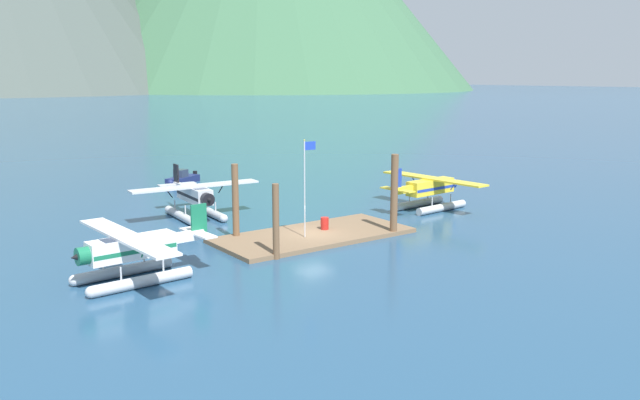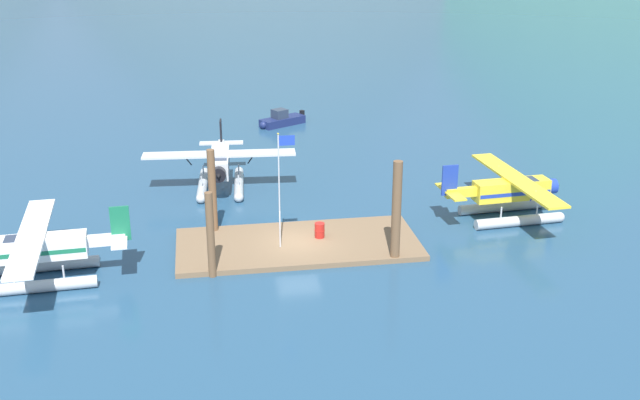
# 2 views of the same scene
# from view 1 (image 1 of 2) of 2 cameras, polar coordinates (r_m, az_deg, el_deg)

# --- Properties ---
(ground_plane) EXTENTS (1200.00, 1200.00, 0.00)m
(ground_plane) POSITION_cam_1_polar(r_m,az_deg,el_deg) (45.46, -0.60, -3.32)
(ground_plane) COLOR navy
(dock_platform) EXTENTS (13.89, 6.28, 0.30)m
(dock_platform) POSITION_cam_1_polar(r_m,az_deg,el_deg) (45.42, -0.60, -3.13)
(dock_platform) COLOR brown
(dock_platform) RESTS_ON ground
(piling_near_left) EXTENTS (0.41, 0.41, 4.73)m
(piling_near_left) POSITION_cam_1_polar(r_m,az_deg,el_deg) (39.72, -3.92, -1.93)
(piling_near_left) COLOR brown
(piling_near_left) RESTS_ON ground
(piling_near_right) EXTENTS (0.52, 0.52, 5.80)m
(piling_near_right) POSITION_cam_1_polar(r_m,az_deg,el_deg) (45.79, 6.57, 0.43)
(piling_near_right) COLOR brown
(piling_near_right) RESTS_ON ground
(piling_far_left) EXTENTS (0.46, 0.46, 5.30)m
(piling_far_left) POSITION_cam_1_polar(r_m,az_deg,el_deg) (44.63, -7.47, -0.20)
(piling_far_left) COLOR brown
(piling_far_left) RESTS_ON ground
(flagpole) EXTENTS (0.95, 0.10, 6.70)m
(flagpole) POSITION_cam_1_polar(r_m,az_deg,el_deg) (43.59, -1.24, 2.00)
(flagpole) COLOR silver
(flagpole) RESTS_ON dock_platform
(fuel_drum) EXTENTS (0.62, 0.62, 0.88)m
(fuel_drum) POSITION_cam_1_polar(r_m,az_deg,el_deg) (46.42, 0.41, -2.08)
(fuel_drum) COLOR #AD1E19
(fuel_drum) RESTS_ON dock_platform
(seaplane_silver_bow_left) EXTENTS (10.47, 7.97, 3.84)m
(seaplane_silver_bow_left) POSITION_cam_1_polar(r_m,az_deg,el_deg) (52.29, -10.99, 0.14)
(seaplane_silver_bow_left) COLOR #B7BABF
(seaplane_silver_bow_left) RESTS_ON ground
(seaplane_yellow_stbd_fwd) EXTENTS (7.97, 10.48, 3.84)m
(seaplane_yellow_stbd_fwd) POSITION_cam_1_polar(r_m,az_deg,el_deg) (55.53, 9.73, 0.81)
(seaplane_yellow_stbd_fwd) COLOR #B7BABF
(seaplane_yellow_stbd_fwd) RESTS_ON ground
(seaplane_white_port_aft) EXTENTS (7.97, 10.47, 3.84)m
(seaplane_white_port_aft) POSITION_cam_1_polar(r_m,az_deg,el_deg) (36.95, -16.29, -4.60)
(seaplane_white_port_aft) COLOR #B7BABF
(seaplane_white_port_aft) RESTS_ON ground
(boat_navy_open_north) EXTENTS (4.38, 3.43, 1.50)m
(boat_navy_open_north) POSITION_cam_1_polar(r_m,az_deg,el_deg) (69.60, -12.09, 1.85)
(boat_navy_open_north) COLOR navy
(boat_navy_open_north) RESTS_ON ground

